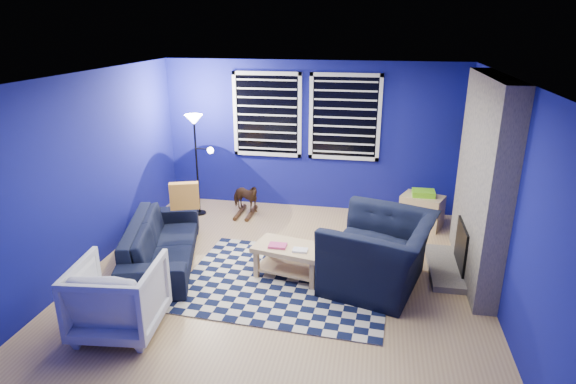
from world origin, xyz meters
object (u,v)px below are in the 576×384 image
object	(u,v)px
tv	(470,141)
coffee_table	(290,254)
armchair_big	(379,253)
rocking_horse	(245,197)
cabinet	(422,211)
armchair_bent	(118,297)
floor_lamp	(196,134)
sofa	(162,242)

from	to	relation	value
tv	coffee_table	world-z (taller)	tv
armchair_big	coffee_table	distance (m)	1.11
rocking_horse	cabinet	world-z (taller)	cabinet
tv	armchair_big	world-z (taller)	tv
armchair_bent	floor_lamp	distance (m)	3.42
tv	armchair_bent	xyz separation A→B (m)	(-3.89, -3.46, -1.01)
coffee_table	floor_lamp	xyz separation A→B (m)	(-1.86, 1.82, 1.07)
tv	coffee_table	xyz separation A→B (m)	(-2.35, -2.03, -1.09)
armchair_big	floor_lamp	size ratio (longest dim) A/B	0.79
cabinet	floor_lamp	size ratio (longest dim) A/B	0.43
cabinet	armchair_big	bearing A→B (deg)	-85.90
sofa	armchair_bent	distance (m)	1.49
tv	floor_lamp	world-z (taller)	tv
coffee_table	floor_lamp	bearing A→B (deg)	135.64
rocking_horse	armchair_big	bearing A→B (deg)	-108.10
rocking_horse	floor_lamp	xyz separation A→B (m)	(-0.76, -0.10, 1.07)
rocking_horse	sofa	bearing A→B (deg)	-175.60
sofa	coffee_table	world-z (taller)	sofa
rocking_horse	coffee_table	world-z (taller)	rocking_horse
sofa	rocking_horse	size ratio (longest dim) A/B	3.59
cabinet	floor_lamp	bearing A→B (deg)	-155.20
armchair_big	cabinet	world-z (taller)	armchair_big
armchair_bent	armchair_big	bearing A→B (deg)	-157.62
cabinet	armchair_bent	bearing A→B (deg)	-111.50
sofa	cabinet	distance (m)	3.98
armchair_bent	floor_lamp	bearing A→B (deg)	-90.33
armchair_big	rocking_horse	bearing A→B (deg)	-115.10
armchair_big	armchair_bent	bearing A→B (deg)	-45.61
armchair_big	coffee_table	size ratio (longest dim) A/B	1.37
floor_lamp	armchair_big	bearing A→B (deg)	-31.60
armchair_big	floor_lamp	world-z (taller)	floor_lamp
sofa	armchair_big	bearing A→B (deg)	-107.33
tv	coffee_table	size ratio (longest dim) A/B	1.03
rocking_horse	cabinet	distance (m)	2.87
rocking_horse	floor_lamp	world-z (taller)	floor_lamp
cabinet	coffee_table	bearing A→B (deg)	-109.24
sofa	cabinet	bearing A→B (deg)	-77.77
coffee_table	cabinet	bearing A→B (deg)	48.01
cabinet	floor_lamp	distance (m)	3.79
sofa	floor_lamp	world-z (taller)	floor_lamp
armchair_big	armchair_bent	size ratio (longest dim) A/B	1.54
tv	rocking_horse	size ratio (longest dim) A/B	1.74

